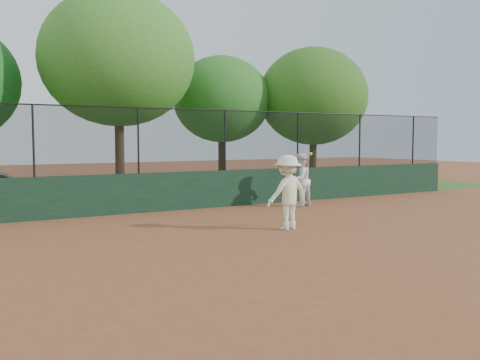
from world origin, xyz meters
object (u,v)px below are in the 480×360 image
tree_2 (118,59)px  player_second (300,180)px  player_main (288,192)px  tree_4 (314,97)px  tree_3 (222,99)px

tree_2 → player_second: bearing=-58.1°
player_second → tree_2: 8.82m
player_main → tree_4: (8.64, 9.79, 3.36)m
player_second → player_main: size_ratio=0.92×
tree_2 → tree_4: tree_2 is taller
player_main → tree_4: size_ratio=0.29×
player_main → tree_3: (4.38, 11.23, 3.15)m
player_second → player_main: player_main is taller
player_second → tree_4: size_ratio=0.27×
tree_3 → tree_4: (4.27, -1.44, 0.21)m
player_main → tree_4: tree_4 is taller
tree_2 → tree_4: size_ratio=1.21×
tree_4 → tree_2: bearing=179.4°
tree_3 → tree_4: tree_4 is taller
tree_2 → tree_3: 5.69m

